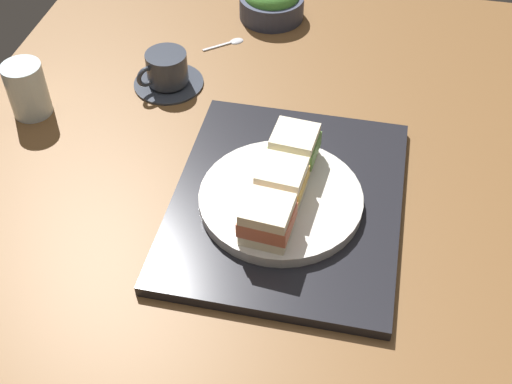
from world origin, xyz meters
TOP-DOWN VIEW (x-y plane):
  - ground_plane at (0.00, 0.00)cm, footprint 140.00×100.00cm
  - serving_tray at (3.91, -6.89)cm, footprint 39.56×32.59cm
  - sandwich_plate at (2.55, -6.18)cm, footprint 23.30×23.30cm
  - sandwich_near at (-4.85, -5.63)cm, footprint 6.75×7.19cm
  - sandwich_middle at (2.55, -6.18)cm, footprint 7.16×7.04cm
  - sandwich_far at (9.96, -6.73)cm, footprint 6.79×7.27cm
  - salad_bowl at (54.50, 5.17)cm, footprint 12.80×12.80cm
  - coffee_cup at (28.59, 18.77)cm, footprint 12.32×12.32cm
  - drinking_glass at (16.56, 38.78)cm, footprint 6.51×6.51cm
  - teaspoon at (43.74, 10.80)cm, footprint 6.35×7.35cm

SIDE VIEW (x-z plane):
  - ground_plane at x=0.00cm, z-range -3.00..0.00cm
  - teaspoon at x=43.74cm, z-range -0.04..0.76cm
  - serving_tray at x=3.91cm, z-range 0.00..1.75cm
  - sandwich_plate at x=2.55cm, z-range 1.75..3.48cm
  - coffee_cup at x=28.59cm, z-range -0.39..5.90cm
  - salad_bowl at x=54.50cm, z-range -0.39..7.13cm
  - drinking_glass at x=16.56cm, z-range 0.00..9.29cm
  - sandwich_middle at x=2.55cm, z-range 3.48..8.85cm
  - sandwich_far at x=9.96cm, z-range 3.48..8.95cm
  - sandwich_near at x=-4.85cm, z-range 3.48..9.04cm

